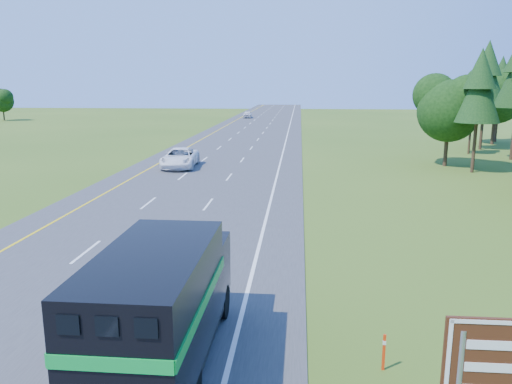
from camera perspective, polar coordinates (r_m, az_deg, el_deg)
road at (r=50.63m, az=-3.26°, el=4.19°), size 15.00×260.00×0.04m
lane_markings at (r=50.63m, az=-3.26°, el=4.22°), size 11.15×260.00×0.01m
horse_truck at (r=12.64m, az=-10.70°, el=-12.51°), size 2.43×7.52×3.32m
white_suv at (r=43.56m, az=-8.68°, el=3.89°), size 3.13×6.10×1.65m
far_car at (r=108.02m, az=-0.98°, el=8.87°), size 2.03×4.45×1.48m
delineator at (r=13.49m, az=14.41°, el=-17.19°), size 0.08×0.04×0.97m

